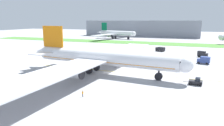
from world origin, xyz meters
TOP-DOWN VIEW (x-y plane):
  - ground_plane at (0.00, 0.00)m, footprint 600.00×600.00m
  - apron_taxi_line at (0.00, 1.79)m, footprint 280.00×0.36m
  - grass_median_strip at (0.00, 100.19)m, footprint 320.00×24.00m
  - airliner_foreground at (-2.18, -1.88)m, footprint 60.49×98.60m
  - pushback_tug at (29.28, -4.32)m, footprint 5.55×2.81m
  - ground_crew_wingwalker_port at (-17.69, -26.23)m, footprint 0.59×0.38m
  - ground_crew_marshaller_front at (3.12, -24.47)m, footprint 0.29×0.55m
  - service_truck_baggage_loader at (33.31, 46.12)m, footprint 5.24×3.89m
  - service_truck_fuel_bowser at (33.09, 28.44)m, footprint 5.39×3.52m
  - service_truck_catering_van at (10.57, 58.38)m, footprint 5.94×4.49m
  - parked_airliner_far_left at (-43.59, 130.41)m, footprint 44.05×69.62m
  - terminal_building at (-27.77, 169.43)m, footprint 129.32×20.00m

SIDE VIEW (x-z plane):
  - ground_plane at x=0.00m, z-range 0.00..0.00m
  - apron_taxi_line at x=0.00m, z-range 0.00..0.01m
  - grass_median_strip at x=0.00m, z-range 0.00..0.10m
  - ground_crew_marshaller_front at x=3.12m, z-range 0.17..1.75m
  - pushback_tug at x=29.28m, z-range -0.10..2.08m
  - ground_crew_wingwalker_port at x=-17.69m, z-range 0.19..1.94m
  - service_truck_catering_van at x=10.57m, z-range 0.15..2.75m
  - service_truck_baggage_loader at x=33.31m, z-range 0.09..3.13m
  - service_truck_fuel_bowser at x=33.09m, z-range 0.09..3.22m
  - parked_airliner_far_left at x=-43.59m, z-range -2.57..13.42m
  - airliner_foreground at x=-2.18m, z-range -2.62..13.70m
  - terminal_building at x=-27.77m, z-range 0.00..18.00m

